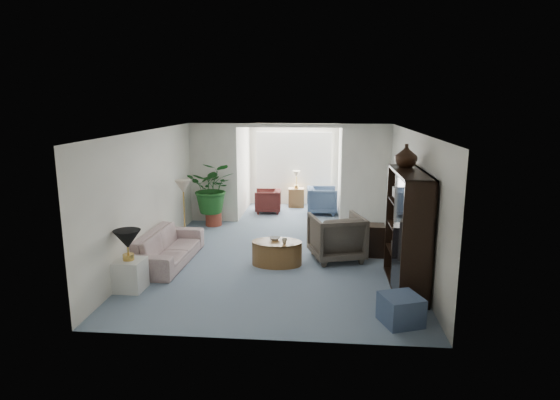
# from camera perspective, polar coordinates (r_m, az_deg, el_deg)

# --- Properties ---
(floor) EXTENTS (6.00, 6.00, 0.00)m
(floor) POSITION_cam_1_polar(r_m,az_deg,el_deg) (9.14, -0.34, -7.54)
(floor) COLOR #899FB5
(floor) RESTS_ON ground
(sunroom_floor) EXTENTS (2.60, 2.60, 0.00)m
(sunroom_floor) POSITION_cam_1_polar(r_m,az_deg,el_deg) (13.07, 1.36, -1.54)
(sunroom_floor) COLOR #899FB5
(sunroom_floor) RESTS_ON ground
(back_pier_left) EXTENTS (1.20, 0.12, 2.50)m
(back_pier_left) POSITION_cam_1_polar(r_m,az_deg,el_deg) (12.03, -8.04, 3.23)
(back_pier_left) COLOR white
(back_pier_left) RESTS_ON ground
(back_pier_right) EXTENTS (1.20, 0.12, 2.50)m
(back_pier_right) POSITION_cam_1_polar(r_m,az_deg,el_deg) (11.77, 10.32, 2.96)
(back_pier_right) COLOR white
(back_pier_right) RESTS_ON ground
(back_header) EXTENTS (2.60, 0.12, 0.10)m
(back_header) POSITION_cam_1_polar(r_m,az_deg,el_deg) (11.62, 1.06, 8.99)
(back_header) COLOR white
(back_header) RESTS_ON back_pier_left
(window_pane) EXTENTS (2.20, 0.02, 1.50)m
(window_pane) POSITION_cam_1_polar(r_m,az_deg,el_deg) (13.88, 1.68, 5.13)
(window_pane) COLOR white
(window_blinds) EXTENTS (2.20, 0.02, 1.50)m
(window_blinds) POSITION_cam_1_polar(r_m,az_deg,el_deg) (13.85, 1.67, 5.11)
(window_blinds) COLOR white
(framed_picture) EXTENTS (0.04, 0.50, 0.40)m
(framed_picture) POSITION_cam_1_polar(r_m,az_deg,el_deg) (8.74, 15.87, 2.60)
(framed_picture) COLOR #B2A58F
(sofa) EXTENTS (0.89, 2.12, 0.61)m
(sofa) POSITION_cam_1_polar(r_m,az_deg,el_deg) (9.29, -13.40, -5.58)
(sofa) COLOR beige
(sofa) RESTS_ON ground
(end_table) EXTENTS (0.48, 0.48, 0.51)m
(end_table) POSITION_cam_1_polar(r_m,az_deg,el_deg) (8.18, -17.71, -8.62)
(end_table) COLOR white
(end_table) RESTS_ON ground
(table_lamp) EXTENTS (0.44, 0.44, 0.30)m
(table_lamp) POSITION_cam_1_polar(r_m,az_deg,el_deg) (7.99, -17.99, -4.54)
(table_lamp) COLOR black
(table_lamp) RESTS_ON end_table
(floor_lamp) EXTENTS (0.36, 0.36, 0.28)m
(floor_lamp) POSITION_cam_1_polar(r_m,az_deg,el_deg) (10.27, -11.64, 1.61)
(floor_lamp) COLOR beige
(floor_lamp) RESTS_ON ground
(coffee_table) EXTENTS (1.00, 1.00, 0.45)m
(coffee_table) POSITION_cam_1_polar(r_m,az_deg,el_deg) (8.97, -0.38, -6.42)
(coffee_table) COLOR brown
(coffee_table) RESTS_ON ground
(coffee_bowl) EXTENTS (0.22, 0.22, 0.05)m
(coffee_bowl) POSITION_cam_1_polar(r_m,az_deg,el_deg) (8.99, -0.64, -4.69)
(coffee_bowl) COLOR silver
(coffee_bowl) RESTS_ON coffee_table
(coffee_cup) EXTENTS (0.11, 0.11, 0.09)m
(coffee_cup) POSITION_cam_1_polar(r_m,az_deg,el_deg) (8.78, 0.53, -4.96)
(coffee_cup) COLOR beige
(coffee_cup) RESTS_ON coffee_table
(wingback_chair) EXTENTS (1.20, 1.21, 0.89)m
(wingback_chair) POSITION_cam_1_polar(r_m,az_deg,el_deg) (9.27, 6.85, -4.45)
(wingback_chair) COLOR #60564C
(wingback_chair) RESTS_ON ground
(side_table_dark) EXTENTS (0.55, 0.45, 0.63)m
(side_table_dark) POSITION_cam_1_polar(r_m,az_deg,el_deg) (9.64, 10.96, -4.76)
(side_table_dark) COLOR black
(side_table_dark) RESTS_ON ground
(entertainment_cabinet) EXTENTS (0.47, 1.75, 1.95)m
(entertainment_cabinet) POSITION_cam_1_polar(r_m,az_deg,el_deg) (7.96, 15.16, -3.61)
(entertainment_cabinet) COLOR black
(entertainment_cabinet) RESTS_ON ground
(cabinet_urn) EXTENTS (0.38, 0.38, 0.39)m
(cabinet_urn) POSITION_cam_1_polar(r_m,az_deg,el_deg) (8.22, 15.01, 5.20)
(cabinet_urn) COLOR black
(cabinet_urn) RESTS_ON entertainment_cabinet
(ottoman) EXTENTS (0.65, 0.65, 0.41)m
(ottoman) POSITION_cam_1_polar(r_m,az_deg,el_deg) (6.93, 14.41, -12.71)
(ottoman) COLOR slate
(ottoman) RESTS_ON ground
(plant_pot) EXTENTS (0.40, 0.40, 0.32)m
(plant_pot) POSITION_cam_1_polar(r_m,az_deg,el_deg) (11.85, -8.03, -2.29)
(plant_pot) COLOR brown
(plant_pot) RESTS_ON ground
(house_plant) EXTENTS (1.14, 0.99, 1.27)m
(house_plant) POSITION_cam_1_polar(r_m,az_deg,el_deg) (11.68, -8.14, 1.50)
(house_plant) COLOR #1D551E
(house_plant) RESTS_ON plant_pot
(sunroom_chair_blue) EXTENTS (0.85, 0.82, 0.73)m
(sunroom_chair_blue) POSITION_cam_1_polar(r_m,az_deg,el_deg) (12.96, 5.11, -0.04)
(sunroom_chair_blue) COLOR slate
(sunroom_chair_blue) RESTS_ON ground
(sunroom_chair_maroon) EXTENTS (0.74, 0.72, 0.64)m
(sunroom_chair_maroon) POSITION_cam_1_polar(r_m,az_deg,el_deg) (13.05, -1.49, -0.12)
(sunroom_chair_maroon) COLOR #59241E
(sunroom_chair_maroon) RESTS_ON ground
(sunroom_table) EXTENTS (0.47, 0.37, 0.55)m
(sunroom_table) POSITION_cam_1_polar(r_m,az_deg,el_deg) (13.73, 1.98, 0.29)
(sunroom_table) COLOR brown
(sunroom_table) RESTS_ON ground
(shelf_clutter) EXTENTS (0.30, 1.18, 1.06)m
(shelf_clutter) POSITION_cam_1_polar(r_m,az_deg,el_deg) (7.79, 15.02, -3.06)
(shelf_clutter) COLOR #5A5855
(shelf_clutter) RESTS_ON entertainment_cabinet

